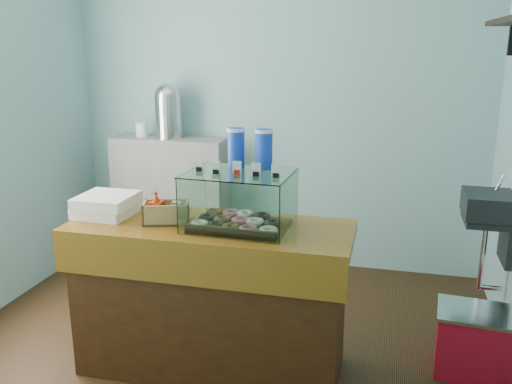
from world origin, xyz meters
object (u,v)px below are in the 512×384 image
(coffee_urn, at_px, (168,110))
(red_cooler, at_px, (475,342))
(counter, at_px, (211,297))
(display_case, at_px, (241,196))

(coffee_urn, relative_size, red_cooler, 0.98)
(counter, relative_size, display_case, 2.73)
(red_cooler, bearing_deg, display_case, -162.62)
(coffee_urn, distance_m, red_cooler, 2.93)
(counter, distance_m, coffee_urn, 2.00)
(display_case, height_order, coffee_urn, coffee_urn)
(red_cooler, bearing_deg, counter, -162.74)
(coffee_urn, height_order, red_cooler, coffee_urn)
(display_case, distance_m, red_cooler, 1.62)
(counter, height_order, display_case, display_case)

